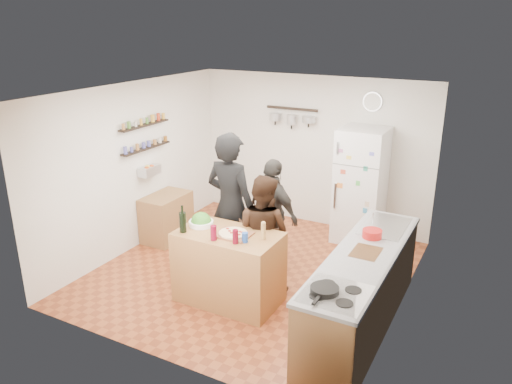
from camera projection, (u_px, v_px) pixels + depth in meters
The scene contains 26 objects.
room_shell at pixel (266, 179), 6.88m from camera, with size 4.20×4.20×4.20m.
prep_island at pixel (229, 267), 6.13m from camera, with size 1.25×0.72×0.91m, color #A06A3A.
pizza_board at pixel (233, 234), 5.93m from camera, with size 0.42×0.34×0.02m, color brown.
pizza at pixel (233, 233), 5.92m from camera, with size 0.34×0.34×0.02m, color #D0B989.
salad_bowl at pixel (201, 223), 6.20m from camera, with size 0.31×0.31×0.06m, color white.
wine_bottle at pixel (183, 222), 5.98m from camera, with size 0.08×0.08×0.25m, color black.
wine_glass_near at pixel (214, 233), 5.77m from camera, with size 0.07×0.07×0.18m, color maroon.
wine_glass_far at pixel (235, 237), 5.69m from camera, with size 0.07×0.07×0.17m, color #4F0615.
pepper_mill at pixel (263, 232), 5.79m from camera, with size 0.06×0.06×0.18m, color #A88046.
salt_canister at pixel (245, 237), 5.73m from camera, with size 0.07×0.07×0.12m, color #1B4097.
person_left at pixel (231, 206), 6.60m from camera, with size 0.73×0.48×2.00m, color black.
person_center at pixel (263, 233), 6.33m from camera, with size 0.75×0.58×1.54m, color black.
person_back at pixel (273, 214), 6.92m from camera, with size 0.92×0.38×1.57m, color #292724.
counter_run at pixel (362, 291), 5.61m from camera, with size 0.63×2.63×0.90m, color #9E7042.
stove_top at pixel (335, 294), 4.66m from camera, with size 0.60×0.62×0.02m, color white.
skillet at pixel (325, 290), 4.67m from camera, with size 0.27×0.27×0.05m, color black.
sink at pixel (385, 227), 6.16m from camera, with size 0.50×0.80×0.03m, color silver.
cutting_board at pixel (366, 253), 5.49m from camera, with size 0.30×0.40×0.02m, color #986337.
red_bowl at pixel (372, 234), 5.83m from camera, with size 0.23×0.23×0.10m, color #AC1513.
fridge at pixel (360, 186), 7.70m from camera, with size 0.70×0.68×1.80m, color white.
wall_clock at pixel (373, 102), 7.57m from camera, with size 0.30×0.30×0.03m, color silver.
spice_shelf_lower at pixel (146, 148), 7.50m from camera, with size 0.12×1.00×0.03m, color black.
spice_shelf_upper at pixel (144, 125), 7.38m from camera, with size 0.12×1.00×0.03m, color black.
produce_basket at pixel (149, 171), 7.60m from camera, with size 0.18×0.35×0.14m, color silver.
side_table at pixel (167, 217), 7.91m from camera, with size 0.50×0.80×0.73m, color #9E6F42.
pot_rack at pixel (292, 109), 8.14m from camera, with size 0.90×0.04×0.04m, color black.
Camera 1 is at (2.97, -5.45, 3.36)m, focal length 35.00 mm.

